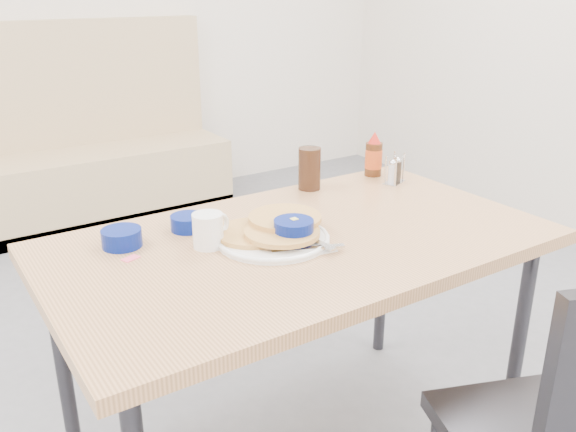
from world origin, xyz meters
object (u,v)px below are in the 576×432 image
booth_bench (73,166)px  creamer_bowl (122,238)px  pancake_plate (273,233)px  syrup_bottle (374,157)px  amber_tumbler (309,169)px  condiment_caddy (395,173)px  coffee_mug (209,229)px  butter_bowl (188,223)px  dining_table (300,257)px  grits_setting (294,234)px

booth_bench → creamer_bowl: (-0.44, -2.32, 0.43)m
pancake_plate → syrup_bottle: (0.63, 0.32, 0.05)m
amber_tumbler → condiment_caddy: bearing=-21.2°
amber_tumbler → syrup_bottle: bearing=0.0°
coffee_mug → butter_bowl: bearing=90.3°
dining_table → amber_tumbler: bearing=51.6°
dining_table → syrup_bottle: (0.56, 0.34, 0.13)m
booth_bench → creamer_bowl: size_ratio=17.51×
grits_setting → syrup_bottle: syrup_bottle is taller
grits_setting → creamer_bowl: grits_setting is taller
pancake_plate → butter_bowl: bearing=129.2°
pancake_plate → butter_bowl: (-0.17, 0.20, -0.00)m
grits_setting → amber_tumbler: 0.49m
condiment_caddy → dining_table: bearing=178.5°
coffee_mug → syrup_bottle: syrup_bottle is taller
creamer_bowl → syrup_bottle: size_ratio=0.66×
amber_tumbler → condiment_caddy: 0.31m
dining_table → butter_bowl: 0.34m
pancake_plate → amber_tumbler: size_ratio=2.26×
butter_bowl → amber_tumbler: 0.53m
coffee_mug → amber_tumbler: bearing=26.5°
pancake_plate → butter_bowl: size_ratio=3.35×
amber_tumbler → syrup_bottle: (0.29, 0.00, -0.00)m
creamer_bowl → pancake_plate: bearing=-27.8°
butter_bowl → dining_table: bearing=-43.2°
booth_bench → pancake_plate: (-0.08, -2.51, 0.43)m
grits_setting → dining_table: bearing=37.7°
coffee_mug → syrup_bottle: bearing=17.6°
amber_tumbler → creamer_bowl: bearing=-170.0°
booth_bench → creamer_bowl: 2.40m
booth_bench → dining_table: 2.56m
booth_bench → butter_bowl: size_ratio=19.42×
creamer_bowl → grits_setting: bearing=-32.5°
grits_setting → syrup_bottle: 0.71m
dining_table → pancake_plate: pancake_plate is taller
booth_bench → coffee_mug: bearing=-95.6°
butter_bowl → condiment_caddy: bearing=0.1°
creamer_bowl → syrup_bottle: syrup_bottle is taller
dining_table → grits_setting: size_ratio=6.53×
grits_setting → syrup_bottle: size_ratio=1.30×
condiment_caddy → syrup_bottle: (-0.00, 0.11, 0.03)m
booth_bench → amber_tumbler: (0.27, -2.19, 0.48)m
amber_tumbler → coffee_mug: bearing=-153.5°
booth_bench → syrup_bottle: (0.56, -2.19, 0.48)m
coffee_mug → condiment_caddy: bearing=10.0°
grits_setting → amber_tumbler: bearing=49.9°
pancake_plate → amber_tumbler: bearing=42.5°
booth_bench → pancake_plate: 2.55m
coffee_mug → creamer_bowl: 0.24m
booth_bench → coffee_mug: booth_bench is taller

